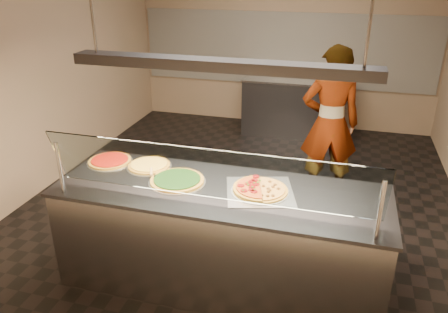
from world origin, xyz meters
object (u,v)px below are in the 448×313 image
(half_pizza_sausage, at_px, (273,190))
(worker, at_px, (330,124))
(pizza_spinach, at_px, (177,180))
(sneeze_guard, at_px, (207,175))
(perforated_tray, at_px, (260,191))
(prep_table, at_px, (294,106))
(serving_counter, at_px, (221,236))
(pizza_cheese, at_px, (149,165))
(pizza_tomato, at_px, (110,160))
(pizza_spatula, at_px, (156,174))
(heat_lamp_housing, at_px, (220,65))
(half_pizza_pepperoni, at_px, (247,186))

(half_pizza_sausage, bearing_deg, worker, 79.32)
(half_pizza_sausage, xyz_separation_m, worker, (0.35, 1.84, -0.04))
(half_pizza_sausage, bearing_deg, pizza_spinach, -179.05)
(sneeze_guard, bearing_deg, perforated_tray, 50.04)
(prep_table, bearing_deg, perforated_tray, -87.28)
(serving_counter, height_order, pizza_cheese, pizza_cheese)
(pizza_cheese, distance_m, worker, 2.24)
(perforated_tray, xyz_separation_m, pizza_tomato, (-1.46, 0.19, 0.01))
(pizza_tomato, height_order, prep_table, pizza_tomato)
(sneeze_guard, xyz_separation_m, worker, (0.78, 2.23, -0.31))
(perforated_tray, distance_m, prep_table, 3.92)
(pizza_spatula, xyz_separation_m, heat_lamp_housing, (0.60, -0.07, 0.99))
(pizza_cheese, bearing_deg, prep_table, 76.54)
(serving_counter, bearing_deg, pizza_tomato, 168.29)
(serving_counter, height_order, prep_table, same)
(sneeze_guard, distance_m, pizza_cheese, 0.99)
(pizza_spinach, distance_m, pizza_spatula, 0.22)
(prep_table, bearing_deg, worker, -72.58)
(serving_counter, xyz_separation_m, perforated_tray, (0.32, 0.04, 0.47))
(half_pizza_sausage, relative_size, pizza_spinach, 1.00)
(sneeze_guard, bearing_deg, heat_lamp_housing, 90.00)
(sneeze_guard, xyz_separation_m, pizza_spinach, (-0.39, 0.37, -0.28))
(pizza_cheese, bearing_deg, pizza_tomato, -179.13)
(half_pizza_sausage, bearing_deg, pizza_spatula, 178.62)
(half_pizza_pepperoni, height_order, pizza_tomato, half_pizza_pepperoni)
(sneeze_guard, distance_m, pizza_tomato, 1.31)
(pizza_spatula, bearing_deg, worker, 52.80)
(half_pizza_pepperoni, distance_m, prep_table, 3.92)
(prep_table, bearing_deg, pizza_spatula, -100.87)
(pizza_cheese, height_order, pizza_spatula, pizza_spatula)
(prep_table, bearing_deg, pizza_cheese, -103.46)
(serving_counter, xyz_separation_m, pizza_spinach, (-0.39, 0.03, 0.48))
(worker, bearing_deg, pizza_cheese, 37.00)
(perforated_tray, height_order, pizza_tomato, pizza_tomato)
(half_pizza_sausage, relative_size, prep_table, 0.29)
(perforated_tray, distance_m, worker, 1.90)
(half_pizza_pepperoni, distance_m, pizza_cheese, 0.98)
(pizza_tomato, bearing_deg, heat_lamp_housing, -11.71)
(pizza_cheese, xyz_separation_m, pizza_tomato, (-0.39, -0.01, 0.00))
(half_pizza_sausage, bearing_deg, prep_table, 94.30)
(half_pizza_pepperoni, xyz_separation_m, pizza_tomato, (-1.36, 0.19, -0.02))
(half_pizza_pepperoni, relative_size, heat_lamp_housing, 0.21)
(heat_lamp_housing, bearing_deg, worker, 67.57)
(serving_counter, xyz_separation_m, pizza_cheese, (-0.74, 0.24, 0.48))
(perforated_tray, bearing_deg, pizza_cheese, 169.44)
(half_pizza_pepperoni, distance_m, pizza_spatula, 0.82)
(sneeze_guard, relative_size, prep_table, 1.50)
(perforated_tray, relative_size, worker, 0.36)
(sneeze_guard, distance_m, half_pizza_sausage, 0.64)
(half_pizza_pepperoni, bearing_deg, worker, 73.09)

